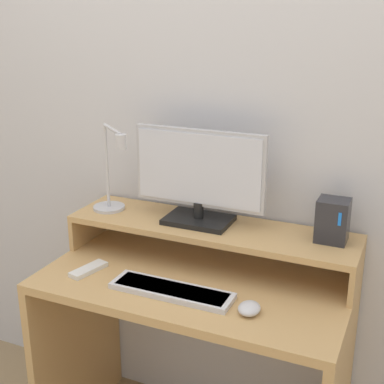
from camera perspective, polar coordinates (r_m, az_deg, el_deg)
wall_back at (r=1.94m, az=4.00°, el=8.04°), size 6.00×0.05×2.50m
desk at (r=1.94m, az=0.22°, el=-15.33°), size 1.03×0.56×0.75m
monitor_shelf at (r=1.89m, az=2.00°, el=-4.17°), size 1.03×0.27×0.14m
monitor at (r=1.86m, az=0.74°, el=1.64°), size 0.48×0.16×0.34m
desk_lamp at (r=1.98m, az=-8.59°, el=1.07°), size 0.22×0.19×0.33m
router_dock at (r=1.79m, az=14.78°, el=-2.94°), size 0.10×0.09×0.14m
keyboard at (r=1.73m, az=-2.19°, el=-10.45°), size 0.40×0.11×0.02m
mouse at (r=1.63m, az=6.13°, el=-12.24°), size 0.07×0.08×0.03m
remote_control at (r=1.90m, az=-10.98°, el=-8.12°), size 0.08×0.15×0.02m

